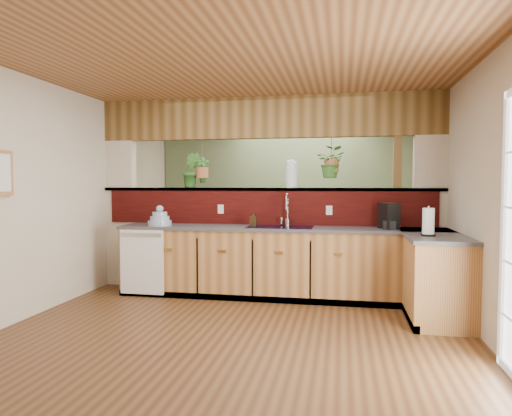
% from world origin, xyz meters
% --- Properties ---
extents(ground, '(4.60, 7.00, 0.01)m').
position_xyz_m(ground, '(0.00, 0.00, 0.00)').
color(ground, '#503118').
rests_on(ground, ground).
extents(ceiling, '(4.60, 7.00, 0.01)m').
position_xyz_m(ceiling, '(0.00, 0.00, 2.60)').
color(ceiling, brown).
rests_on(ceiling, ground).
extents(wall_back, '(4.60, 0.02, 2.60)m').
position_xyz_m(wall_back, '(0.00, 3.50, 1.30)').
color(wall_back, beige).
rests_on(wall_back, ground).
extents(wall_front, '(4.60, 0.02, 2.60)m').
position_xyz_m(wall_front, '(0.00, -3.50, 1.30)').
color(wall_front, beige).
rests_on(wall_front, ground).
extents(wall_left, '(0.02, 7.00, 2.60)m').
position_xyz_m(wall_left, '(-2.30, 0.00, 1.30)').
color(wall_left, beige).
rests_on(wall_left, ground).
extents(wall_right, '(0.02, 7.00, 2.60)m').
position_xyz_m(wall_right, '(2.30, 0.00, 1.30)').
color(wall_right, beige).
rests_on(wall_right, ground).
extents(pass_through_partition, '(4.60, 0.21, 2.60)m').
position_xyz_m(pass_through_partition, '(0.03, 1.35, 1.19)').
color(pass_through_partition, beige).
rests_on(pass_through_partition, ground).
extents(pass_through_ledge, '(4.60, 0.21, 0.04)m').
position_xyz_m(pass_through_ledge, '(0.00, 1.35, 1.37)').
color(pass_through_ledge, brown).
rests_on(pass_through_ledge, ground).
extents(header_beam, '(4.60, 0.15, 0.55)m').
position_xyz_m(header_beam, '(0.00, 1.35, 2.33)').
color(header_beam, brown).
rests_on(header_beam, ground).
extents(sage_backwall, '(4.55, 0.02, 2.55)m').
position_xyz_m(sage_backwall, '(0.00, 3.48, 1.30)').
color(sage_backwall, '#5D704C').
rests_on(sage_backwall, ground).
extents(countertop, '(4.14, 1.52, 0.90)m').
position_xyz_m(countertop, '(0.84, 0.87, 0.45)').
color(countertop, '#9C6835').
rests_on(countertop, ground).
extents(dishwasher, '(0.58, 0.03, 0.82)m').
position_xyz_m(dishwasher, '(-1.48, 0.66, 0.46)').
color(dishwasher, white).
rests_on(dishwasher, ground).
extents(navy_sink, '(0.82, 0.50, 0.18)m').
position_xyz_m(navy_sink, '(0.25, 0.98, 0.82)').
color(navy_sink, black).
rests_on(navy_sink, countertop).
extents(faucet, '(0.19, 0.19, 0.42)m').
position_xyz_m(faucet, '(0.31, 1.13, 1.13)').
color(faucet, '#B7B7B2').
rests_on(faucet, countertop).
extents(dish_stack, '(0.30, 0.30, 0.27)m').
position_xyz_m(dish_stack, '(-1.31, 0.85, 0.98)').
color(dish_stack, '#8B9EB4').
rests_on(dish_stack, countertop).
extents(soap_dispenser, '(0.09, 0.09, 0.19)m').
position_xyz_m(soap_dispenser, '(-0.11, 1.03, 0.99)').
color(soap_dispenser, '#342513').
rests_on(soap_dispenser, countertop).
extents(coffee_maker, '(0.17, 0.28, 0.31)m').
position_xyz_m(coffee_maker, '(1.57, 0.97, 1.04)').
color(coffee_maker, black).
rests_on(coffee_maker, countertop).
extents(paper_towel, '(0.15, 0.15, 0.31)m').
position_xyz_m(paper_towel, '(1.90, 0.26, 1.04)').
color(paper_towel, black).
rests_on(paper_towel, countertop).
extents(glass_jar, '(0.17, 0.17, 0.38)m').
position_xyz_m(glass_jar, '(0.35, 1.35, 1.58)').
color(glass_jar, silver).
rests_on(glass_jar, pass_through_ledge).
extents(ledge_plant_left, '(0.27, 0.22, 0.48)m').
position_xyz_m(ledge_plant_left, '(-1.04, 1.35, 1.63)').
color(ledge_plant_left, '#2F6523').
rests_on(ledge_plant_left, pass_through_ledge).
extents(hanging_plant_a, '(0.21, 0.17, 0.53)m').
position_xyz_m(hanging_plant_a, '(-0.89, 1.35, 1.75)').
color(hanging_plant_a, brown).
rests_on(hanging_plant_a, header_beam).
extents(hanging_plant_b, '(0.43, 0.39, 0.53)m').
position_xyz_m(hanging_plant_b, '(0.87, 1.35, 1.90)').
color(hanging_plant_b, brown).
rests_on(hanging_plant_b, header_beam).
extents(shelving_console, '(1.38, 0.42, 0.91)m').
position_xyz_m(shelving_console, '(-0.27, 3.25, 0.50)').
color(shelving_console, black).
rests_on(shelving_console, ground).
extents(shelf_plant_a, '(0.24, 0.19, 0.39)m').
position_xyz_m(shelf_plant_a, '(-0.69, 3.25, 1.15)').
color(shelf_plant_a, '#2F6523').
rests_on(shelf_plant_a, shelving_console).
extents(shelf_plant_b, '(0.34, 0.34, 0.52)m').
position_xyz_m(shelf_plant_b, '(0.07, 3.25, 1.22)').
color(shelf_plant_b, '#2F6523').
rests_on(shelf_plant_b, shelving_console).
extents(floor_plant, '(0.83, 0.76, 0.77)m').
position_xyz_m(floor_plant, '(0.43, 2.57, 0.39)').
color(floor_plant, '#2F6523').
rests_on(floor_plant, ground).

